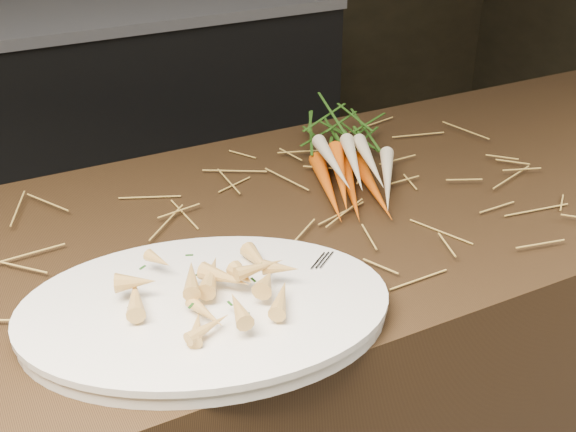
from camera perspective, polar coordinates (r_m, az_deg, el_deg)
back_counter at (r=3.09m, az=-13.47°, el=8.15°), size 1.82×0.62×0.84m
straw_bedding at (r=1.16m, az=-5.44°, el=-1.11°), size 1.40×0.60×0.02m
root_veg_bunch at (r=1.38m, az=4.30°, el=5.56°), size 0.29×0.46×0.08m
serving_platter at (r=0.97m, az=-6.56°, el=-7.65°), size 0.56×0.46×0.03m
roasted_veg_heap at (r=0.95m, az=-6.69°, el=-5.71°), size 0.28×0.24×0.05m
serving_fork at (r=0.97m, az=3.84°, el=-6.68°), size 0.16×0.12×0.00m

